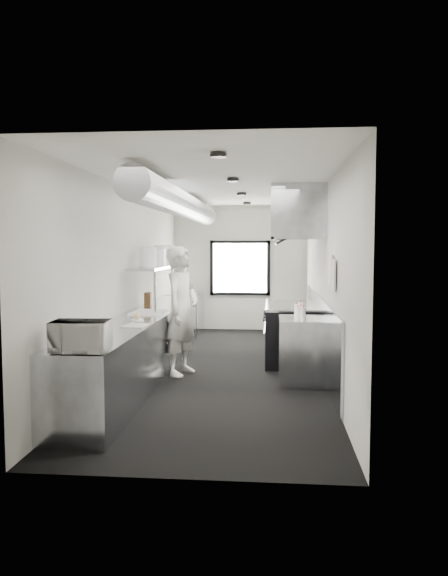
% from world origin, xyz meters
% --- Properties ---
extents(floor, '(3.00, 8.00, 0.01)m').
position_xyz_m(floor, '(0.00, 0.00, 0.00)').
color(floor, black).
rests_on(floor, ground).
extents(ceiling, '(3.00, 8.00, 0.01)m').
position_xyz_m(ceiling, '(0.00, 0.00, 2.80)').
color(ceiling, white).
rests_on(ceiling, wall_back).
extents(wall_back, '(3.00, 0.02, 2.80)m').
position_xyz_m(wall_back, '(0.00, 4.00, 1.40)').
color(wall_back, silver).
rests_on(wall_back, floor).
extents(wall_front, '(3.00, 0.02, 2.80)m').
position_xyz_m(wall_front, '(0.00, -4.00, 1.40)').
color(wall_front, silver).
rests_on(wall_front, floor).
extents(wall_left, '(0.02, 8.00, 2.80)m').
position_xyz_m(wall_left, '(-1.50, 0.00, 1.40)').
color(wall_left, silver).
rests_on(wall_left, floor).
extents(wall_right, '(0.02, 8.00, 2.80)m').
position_xyz_m(wall_right, '(1.50, 0.00, 1.40)').
color(wall_right, silver).
rests_on(wall_right, floor).
extents(wall_cladding, '(0.03, 5.50, 1.10)m').
position_xyz_m(wall_cladding, '(1.48, 0.30, 0.55)').
color(wall_cladding, '#91979E').
rests_on(wall_cladding, wall_right).
extents(hvac_duct, '(0.40, 6.40, 0.40)m').
position_xyz_m(hvac_duct, '(-0.70, 0.40, 2.55)').
color(hvac_duct, gray).
rests_on(hvac_duct, ceiling).
extents(service_window, '(1.36, 0.05, 1.25)m').
position_xyz_m(service_window, '(0.00, 3.96, 1.40)').
color(service_window, white).
rests_on(service_window, wall_back).
extents(exhaust_hood, '(0.81, 2.20, 0.88)m').
position_xyz_m(exhaust_hood, '(1.10, 0.70, 2.39)').
color(exhaust_hood, '#91979E').
rests_on(exhaust_hood, ceiling).
extents(prep_counter, '(0.70, 6.00, 0.90)m').
position_xyz_m(prep_counter, '(-1.15, -0.50, 0.45)').
color(prep_counter, '#91979E').
rests_on(prep_counter, floor).
extents(pass_shelf, '(0.45, 3.00, 0.68)m').
position_xyz_m(pass_shelf, '(-1.19, 1.00, 1.54)').
color(pass_shelf, '#91979E').
rests_on(pass_shelf, prep_counter).
extents(range, '(0.88, 1.60, 0.94)m').
position_xyz_m(range, '(1.04, 0.70, 0.47)').
color(range, black).
rests_on(range, floor).
extents(bottle_station, '(0.65, 0.80, 0.90)m').
position_xyz_m(bottle_station, '(1.15, -0.70, 0.45)').
color(bottle_station, '#91979E').
rests_on(bottle_station, floor).
extents(far_work_table, '(0.70, 1.20, 0.90)m').
position_xyz_m(far_work_table, '(-1.15, 3.20, 0.45)').
color(far_work_table, '#91979E').
rests_on(far_work_table, floor).
extents(notice_sheet_a, '(0.02, 0.28, 0.38)m').
position_xyz_m(notice_sheet_a, '(1.47, -1.20, 1.60)').
color(notice_sheet_a, white).
rests_on(notice_sheet_a, wall_right).
extents(notice_sheet_b, '(0.02, 0.28, 0.38)m').
position_xyz_m(notice_sheet_b, '(1.47, -1.55, 1.55)').
color(notice_sheet_b, white).
rests_on(notice_sheet_b, wall_right).
extents(line_cook, '(0.65, 0.80, 1.90)m').
position_xyz_m(line_cook, '(-0.60, -0.39, 0.95)').
color(line_cook, silver).
rests_on(line_cook, floor).
extents(microwave, '(0.52, 0.41, 0.30)m').
position_xyz_m(microwave, '(-1.09, -3.29, 1.05)').
color(microwave, white).
rests_on(microwave, prep_counter).
extents(deli_tub_a, '(0.13, 0.13, 0.09)m').
position_xyz_m(deli_tub_a, '(-1.31, -2.57, 0.94)').
color(deli_tub_a, '#ADB8AA').
rests_on(deli_tub_a, prep_counter).
extents(deli_tub_b, '(0.16, 0.16, 0.10)m').
position_xyz_m(deli_tub_b, '(-1.28, -2.54, 0.95)').
color(deli_tub_b, '#ADB8AA').
rests_on(deli_tub_b, prep_counter).
extents(newspaper, '(0.31, 0.38, 0.01)m').
position_xyz_m(newspaper, '(-0.99, -1.62, 0.90)').
color(newspaper, white).
rests_on(newspaper, prep_counter).
extents(small_plate, '(0.16, 0.16, 0.01)m').
position_xyz_m(small_plate, '(-1.08, -1.12, 0.91)').
color(small_plate, white).
rests_on(small_plate, prep_counter).
extents(pastry, '(0.09, 0.09, 0.09)m').
position_xyz_m(pastry, '(-1.08, -1.12, 0.96)').
color(pastry, '#DEB274').
rests_on(pastry, small_plate).
extents(cutting_board, '(0.51, 0.67, 0.02)m').
position_xyz_m(cutting_board, '(-1.10, -0.30, 0.91)').
color(cutting_board, white).
rests_on(cutting_board, prep_counter).
extents(knife_block, '(0.12, 0.23, 0.24)m').
position_xyz_m(knife_block, '(-1.30, 0.43, 1.02)').
color(knife_block, '#4D321B').
rests_on(knife_block, prep_counter).
extents(plate_stack_a, '(0.27, 0.27, 0.31)m').
position_xyz_m(plate_stack_a, '(-1.23, 0.19, 1.73)').
color(plate_stack_a, white).
rests_on(plate_stack_a, pass_shelf).
extents(plate_stack_b, '(0.24, 0.24, 0.28)m').
position_xyz_m(plate_stack_b, '(-1.19, 0.82, 1.71)').
color(plate_stack_b, white).
rests_on(plate_stack_b, pass_shelf).
extents(plate_stack_c, '(0.29, 0.29, 0.34)m').
position_xyz_m(plate_stack_c, '(-1.21, 1.11, 1.74)').
color(plate_stack_c, white).
rests_on(plate_stack_c, pass_shelf).
extents(plate_stack_d, '(0.29, 0.29, 0.35)m').
position_xyz_m(plate_stack_d, '(-1.21, 1.79, 1.74)').
color(plate_stack_d, white).
rests_on(plate_stack_d, pass_shelf).
extents(squeeze_bottle_a, '(0.08, 0.08, 0.18)m').
position_xyz_m(squeeze_bottle_a, '(1.14, -0.98, 0.99)').
color(squeeze_bottle_a, white).
rests_on(squeeze_bottle_a, bottle_station).
extents(squeeze_bottle_b, '(0.07, 0.07, 0.17)m').
position_xyz_m(squeeze_bottle_b, '(1.08, -0.88, 0.98)').
color(squeeze_bottle_b, white).
rests_on(squeeze_bottle_b, bottle_station).
extents(squeeze_bottle_c, '(0.06, 0.06, 0.17)m').
position_xyz_m(squeeze_bottle_c, '(1.12, -0.72, 0.98)').
color(squeeze_bottle_c, white).
rests_on(squeeze_bottle_c, bottle_station).
extents(squeeze_bottle_d, '(0.08, 0.08, 0.18)m').
position_xyz_m(squeeze_bottle_d, '(1.07, -0.51, 0.99)').
color(squeeze_bottle_d, white).
rests_on(squeeze_bottle_d, bottle_station).
extents(squeeze_bottle_e, '(0.08, 0.08, 0.19)m').
position_xyz_m(squeeze_bottle_e, '(1.13, -0.42, 0.99)').
color(squeeze_bottle_e, white).
rests_on(squeeze_bottle_e, bottle_station).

